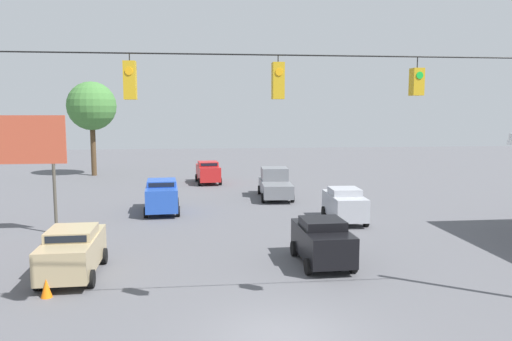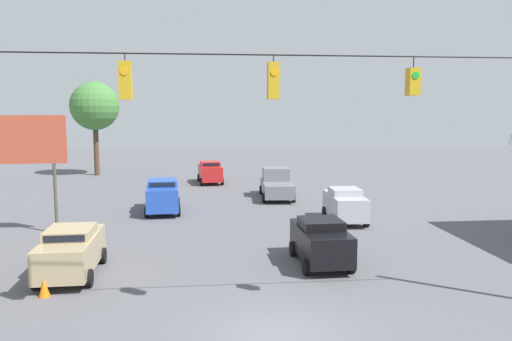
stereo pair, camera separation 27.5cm
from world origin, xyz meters
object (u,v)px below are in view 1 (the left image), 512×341
object	(u,v)px
sedan_blue_withflow_far	(162,195)
traffic_cone_third	(74,254)
pickup_truck_grey_oncoming_deep	(275,184)
roadside_billboard	(20,147)
sedan_tan_parked_shoulder	(73,251)
sedan_red_withflow_deep	(208,172)
tree_horizon_left	(92,106)
traffic_cone_second	(66,271)
sedan_silver_oncoming_far	(344,204)
overhead_signal_span	(274,146)
traffic_cone_nearest	(46,288)
sedan_black_crossing_near	(322,241)

from	to	relation	value
sedan_blue_withflow_far	traffic_cone_third	distance (m)	10.28
pickup_truck_grey_oncoming_deep	roadside_billboard	bearing A→B (deg)	33.20
sedan_tan_parked_shoulder	traffic_cone_third	world-z (taller)	sedan_tan_parked_shoulder
sedan_red_withflow_deep	tree_horizon_left	distance (m)	13.87
traffic_cone_second	tree_horizon_left	distance (m)	31.80
sedan_blue_withflow_far	traffic_cone_second	size ratio (longest dim) A/B	7.26
sedan_silver_oncoming_far	traffic_cone_third	bearing A→B (deg)	24.47
pickup_truck_grey_oncoming_deep	traffic_cone_second	bearing A→B (deg)	57.88
overhead_signal_span	pickup_truck_grey_oncoming_deep	size ratio (longest dim) A/B	3.62
traffic_cone_nearest	traffic_cone_third	world-z (taller)	same
pickup_truck_grey_oncoming_deep	sedan_black_crossing_near	world-z (taller)	pickup_truck_grey_oncoming_deep
sedan_red_withflow_deep	traffic_cone_nearest	xyz separation A→B (m)	(5.84, 26.07, -0.67)
traffic_cone_second	roadside_billboard	size ratio (longest dim) A/B	0.10
pickup_truck_grey_oncoming_deep	traffic_cone_third	size ratio (longest dim) A/B	8.80
overhead_signal_span	tree_horizon_left	size ratio (longest dim) A/B	2.23
traffic_cone_nearest	traffic_cone_third	bearing A→B (deg)	-89.11
pickup_truck_grey_oncoming_deep	traffic_cone_second	distance (m)	19.47
sedan_black_crossing_near	traffic_cone_third	world-z (taller)	sedan_black_crossing_near
sedan_silver_oncoming_far	sedan_red_withflow_deep	bearing A→B (deg)	-65.31
sedan_red_withflow_deep	tree_horizon_left	bearing A→B (deg)	-30.88
sedan_blue_withflow_far	traffic_cone_nearest	size ratio (longest dim) A/B	7.26
sedan_blue_withflow_far	traffic_cone_nearest	xyz separation A→B (m)	(2.81, 13.89, -0.74)
traffic_cone_second	tree_horizon_left	bearing A→B (deg)	-80.42
sedan_tan_parked_shoulder	tree_horizon_left	world-z (taller)	tree_horizon_left
overhead_signal_span	sedan_silver_oncoming_far	bearing A→B (deg)	-114.61
traffic_cone_third	sedan_blue_withflow_far	bearing A→B (deg)	-106.25
pickup_truck_grey_oncoming_deep	traffic_cone_nearest	xyz separation A→B (m)	(10.50, 18.31, -0.66)
sedan_red_withflow_deep	sedan_silver_oncoming_far	bearing A→B (deg)	114.69
sedan_black_crossing_near	roadside_billboard	size ratio (longest dim) A/B	0.65
sedan_black_crossing_near	traffic_cone_third	distance (m)	10.24
traffic_cone_second	roadside_billboard	xyz separation A→B (m)	(3.83, -7.20, 4.09)
overhead_signal_span	sedan_silver_oncoming_far	world-z (taller)	overhead_signal_span
overhead_signal_span	tree_horizon_left	distance (m)	37.60
overhead_signal_span	sedan_blue_withflow_far	world-z (taller)	overhead_signal_span
pickup_truck_grey_oncoming_deep	sedan_black_crossing_near	size ratio (longest dim) A/B	1.41
roadside_billboard	sedan_silver_oncoming_far	bearing A→B (deg)	-176.46
pickup_truck_grey_oncoming_deep	roadside_billboard	xyz separation A→B (m)	(14.17, 9.27, 3.43)
sedan_black_crossing_near	traffic_cone_second	size ratio (longest dim) A/B	6.24
sedan_red_withflow_deep	overhead_signal_span	bearing A→B (deg)	92.73
sedan_silver_oncoming_far	traffic_cone_third	size ratio (longest dim) A/B	6.42
sedan_tan_parked_shoulder	traffic_cone_second	distance (m)	0.76
roadside_billboard	tree_horizon_left	bearing A→B (deg)	-86.70
sedan_tan_parked_shoulder	traffic_cone_third	bearing A→B (deg)	-77.50
sedan_silver_oncoming_far	sedan_tan_parked_shoulder	size ratio (longest dim) A/B	0.92
sedan_silver_oncoming_far	overhead_signal_span	bearing A→B (deg)	65.39
overhead_signal_span	traffic_cone_second	distance (m)	9.84
sedan_silver_oncoming_far	traffic_cone_nearest	xyz separation A→B (m)	(13.19, 10.08, -0.68)
sedan_red_withflow_deep	traffic_cone_nearest	bearing A→B (deg)	77.37
sedan_silver_oncoming_far	traffic_cone_third	distance (m)	14.58
sedan_silver_oncoming_far	tree_horizon_left	world-z (taller)	tree_horizon_left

